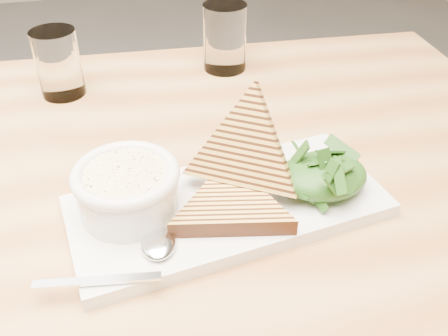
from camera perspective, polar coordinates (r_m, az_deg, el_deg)
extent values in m
cube|color=#B6854C|center=(0.64, -14.26, -4.52)|extent=(1.32, 0.93, 0.04)
cylinder|color=#B6854C|center=(1.29, 14.60, -1.98)|extent=(0.06, 0.06, 0.70)
cube|color=white|center=(0.58, 0.46, -4.39)|extent=(0.38, 0.21, 0.02)
cylinder|color=white|center=(0.56, -10.88, -3.02)|extent=(0.11, 0.11, 0.04)
cylinder|color=beige|center=(0.55, -11.20, -0.84)|extent=(0.09, 0.09, 0.01)
torus|color=white|center=(0.54, -11.22, -0.68)|extent=(0.12, 0.12, 0.01)
ellipsoid|color=#1A3D12|center=(0.59, 11.20, -0.86)|extent=(0.11, 0.08, 0.04)
ellipsoid|color=silver|center=(0.52, -7.52, -8.51)|extent=(0.04, 0.05, 0.01)
cube|color=silver|center=(0.50, -14.28, -12.35)|extent=(0.12, 0.03, 0.00)
cylinder|color=white|center=(0.85, -18.40, 11.28)|extent=(0.07, 0.07, 0.11)
cylinder|color=white|center=(0.89, 0.09, 14.69)|extent=(0.08, 0.08, 0.11)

